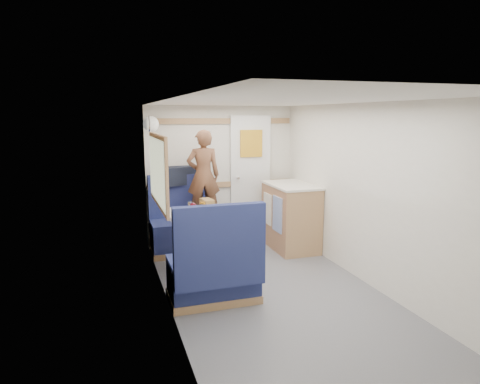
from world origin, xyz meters
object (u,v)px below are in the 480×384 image
object	(u,v)px
duffel_bag	(177,176)
wine_glass	(193,207)
pepper_grinder	(201,208)
bench_far	(183,230)
beer_glass	(203,206)
dome_light	(151,124)
cheese_block	(209,215)
bread_loaf	(207,203)
tumbler_left	(193,216)
dinette_table	(196,227)
orange_fruit	(217,214)
tumbler_right	(191,206)
bench_near	(215,274)
galley_counter	(291,216)
person	(203,175)
tray	(209,216)

from	to	relation	value
duffel_bag	wine_glass	bearing A→B (deg)	-109.74
wine_glass	pepper_grinder	world-z (taller)	wine_glass
bench_far	beer_glass	xyz separation A→B (m)	(0.12, -0.68, 0.47)
pepper_grinder	dome_light	bearing A→B (deg)	123.68
cheese_block	bread_loaf	xyz separation A→B (m)	(0.12, 0.63, 0.01)
tumbler_left	bread_loaf	world-z (taller)	tumbler_left
dinette_table	pepper_grinder	world-z (taller)	pepper_grinder
orange_fruit	tumbler_right	bearing A→B (deg)	113.06
bench_far	wine_glass	size ratio (longest dim) A/B	6.25
bench_far	beer_glass	bearing A→B (deg)	-79.61
bench_near	dome_light	distance (m)	2.28
dome_light	galley_counter	xyz separation A→B (m)	(1.86, -0.30, -1.28)
galley_counter	tumbler_right	size ratio (longest dim) A/B	8.60
bench_far	duffel_bag	xyz separation A→B (m)	(-0.03, 0.26, 0.73)
cheese_block	beer_glass	size ratio (longest dim) A/B	0.90
beer_glass	cheese_block	bearing A→B (deg)	-93.01
dome_light	tumbler_left	world-z (taller)	dome_light
dinette_table	pepper_grinder	xyz separation A→B (m)	(0.09, 0.12, 0.20)
beer_glass	bread_loaf	size ratio (longest dim) A/B	0.43
bench_near	orange_fruit	xyz separation A→B (m)	(0.19, 0.59, 0.47)
beer_glass	person	bearing A→B (deg)	75.88
beer_glass	bread_loaf	distance (m)	0.21
dinette_table	tray	xyz separation A→B (m)	(0.11, -0.17, 0.16)
bench_near	galley_counter	world-z (taller)	bench_near
dinette_table	wine_glass	size ratio (longest dim) A/B	5.48
person	cheese_block	bearing A→B (deg)	85.81
dinette_table	bread_loaf	distance (m)	0.48
dome_light	orange_fruit	world-z (taller)	dome_light
orange_fruit	dome_light	bearing A→B (deg)	117.14
bench_far	orange_fruit	xyz separation A→B (m)	(0.19, -1.14, 0.47)
tray	orange_fruit	bearing A→B (deg)	-55.60
person	tumbler_left	size ratio (longest dim) A/B	10.03
galley_counter	cheese_block	world-z (taller)	galley_counter
dome_light	person	bearing A→B (deg)	-7.13
person	galley_counter	bearing A→B (deg)	174.96
bench_near	tray	xyz separation A→B (m)	(0.11, 0.70, 0.43)
dome_light	wine_glass	xyz separation A→B (m)	(0.33, -0.98, -0.91)
duffel_bag	tumbler_left	world-z (taller)	duffel_bag
cheese_block	wine_glass	xyz separation A→B (m)	(-0.16, 0.12, 0.09)
duffel_bag	bread_loaf	distance (m)	0.83
dome_light	beer_glass	size ratio (longest dim) A/B	1.99
orange_fruit	tumbler_right	distance (m)	0.52
bench_far	tumbler_left	bearing A→B (deg)	-94.48
tray	bread_loaf	bearing A→B (deg)	78.36
bench_far	person	size ratio (longest dim) A/B	0.86
tumbler_right	cheese_block	bearing A→B (deg)	-75.26
wine_glass	beer_glass	bearing A→B (deg)	60.50
tray	wine_glass	world-z (taller)	wine_glass
bench_far	beer_glass	size ratio (longest dim) A/B	10.47
bench_near	tray	size ratio (longest dim) A/B	2.92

